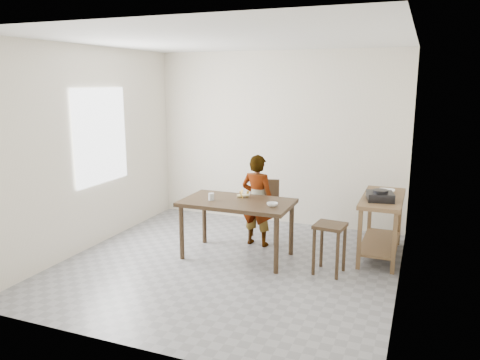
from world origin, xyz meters
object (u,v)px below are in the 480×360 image
at_px(prep_counter, 381,227).
at_px(child, 257,200).
at_px(dining_table, 237,229).
at_px(stool, 329,249).
at_px(dining_chair, 263,211).

xyz_separation_m(prep_counter, child, (-1.63, -0.17, 0.24)).
height_order(dining_table, prep_counter, prep_counter).
distance_m(dining_table, prep_counter, 1.86).
xyz_separation_m(dining_table, child, (0.09, 0.53, 0.26)).
bearing_deg(dining_table, child, 80.69).
bearing_deg(stool, dining_table, 175.87).
relative_size(dining_table, stool, 2.32).
bearing_deg(dining_table, stool, -4.13).
bearing_deg(child, dining_chair, -90.72).
bearing_deg(dining_chair, stool, -50.09).
relative_size(prep_counter, dining_chair, 1.40).
bearing_deg(prep_counter, stool, -123.03).
height_order(prep_counter, stool, prep_counter).
relative_size(dining_table, child, 1.10).
height_order(dining_table, child, child).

